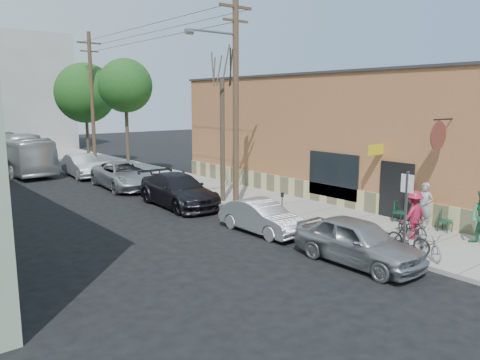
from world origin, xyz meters
TOP-DOWN VIEW (x-y plane):
  - ground at (0.00, 0.00)m, footprint 120.00×120.00m
  - sidewalk at (4.25, 11.00)m, footprint 4.50×58.00m
  - cafe_building at (8.99, 4.99)m, footprint 6.60×20.20m
  - sign_post at (2.35, -3.98)m, footprint 0.07×0.45m
  - parking_meter_near at (2.25, 1.68)m, footprint 0.14×0.14m
  - parking_meter_far at (2.25, 9.40)m, footprint 0.14×0.14m
  - utility_pole_near at (2.39, 5.06)m, footprint 3.57×0.28m
  - utility_pole_far at (2.45, 22.28)m, footprint 1.80×0.28m
  - tree_bare at (2.80, 6.58)m, footprint 0.24×0.24m
  - tree_leafy_mid at (2.80, 17.31)m, footprint 3.57×3.57m
  - tree_leafy_far at (2.80, 24.48)m, footprint 4.68×4.68m
  - patio_chair_a at (5.97, -1.53)m, footprint 0.63×0.63m
  - patio_chair_b at (6.08, -3.46)m, footprint 0.66×0.66m
  - patron_grey at (5.72, -2.75)m, footprint 0.45×0.69m
  - cyclist at (4.27, -3.14)m, footprint 1.23×0.79m
  - cyclist_bike at (4.27, -3.14)m, footprint 1.17×1.75m
  - parked_bike_a at (2.66, -3.94)m, footprint 0.47×1.62m
  - parked_bike_b at (2.74, -4.60)m, footprint 1.38×1.74m
  - car_0 at (0.80, -3.28)m, footprint 1.78×4.40m
  - car_1 at (0.80, 1.36)m, footprint 1.43×3.93m
  - car_2 at (0.74, 7.51)m, footprint 2.51×5.61m
  - car_3 at (0.80, 13.63)m, footprint 3.09×5.93m
  - car_4 at (0.37, 19.36)m, footprint 1.97×4.81m
  - bus at (-2.65, 24.18)m, footprint 2.83×10.21m

SIDE VIEW (x-z plane):
  - ground at x=0.00m, z-range 0.00..0.00m
  - sidewalk at x=4.25m, z-range 0.00..0.15m
  - cyclist_bike at x=4.27m, z-range 0.15..1.02m
  - patio_chair_a at x=5.97m, z-range 0.15..1.03m
  - patio_chair_b at x=6.08m, z-range 0.15..1.03m
  - parked_bike_b at x=2.74m, z-range 0.15..1.04m
  - parked_bike_a at x=2.66m, z-range 0.15..1.12m
  - car_1 at x=0.80m, z-range 0.00..1.29m
  - car_0 at x=0.80m, z-range 0.00..1.50m
  - car_4 at x=0.37m, z-range 0.00..1.55m
  - car_3 at x=0.80m, z-range 0.00..1.60m
  - car_2 at x=0.74m, z-range 0.00..1.60m
  - parking_meter_near at x=2.25m, z-range 0.36..1.60m
  - parking_meter_far at x=2.25m, z-range 0.36..1.60m
  - cyclist at x=4.27m, z-range 0.15..1.95m
  - patron_grey at x=5.72m, z-range 0.15..2.04m
  - bus at x=-2.65m, z-range 0.00..2.82m
  - sign_post at x=2.35m, z-range 0.43..3.23m
  - tree_bare at x=2.80m, z-range 0.15..6.25m
  - cafe_building at x=8.99m, z-range 0.00..6.61m
  - utility_pole_far at x=2.45m, z-range 0.34..10.34m
  - utility_pole_near at x=2.39m, z-range 0.41..10.41m
  - tree_leafy_far at x=2.80m, z-range 1.78..9.75m
  - tree_leafy_mid at x=2.80m, z-range 2.25..10.05m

